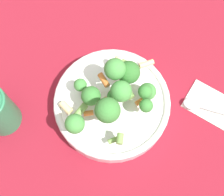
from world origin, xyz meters
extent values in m
plane|color=maroon|center=(0.00, 0.00, 0.00)|extent=(3.00, 3.00, 0.00)
cylinder|color=white|center=(0.00, 0.00, 0.02)|extent=(0.24, 0.24, 0.03)
torus|color=white|center=(0.00, 0.00, 0.03)|extent=(0.24, 0.24, 0.01)
cylinder|color=#8CB766|center=(0.06, -0.04, 0.05)|extent=(0.01, 0.01, 0.01)
sphere|color=#479342|center=(0.06, -0.04, 0.07)|extent=(0.03, 0.03, 0.03)
cylinder|color=#8CB766|center=(0.05, 0.01, 0.06)|extent=(0.02, 0.02, 0.02)
sphere|color=#33722D|center=(0.05, 0.01, 0.09)|extent=(0.04, 0.04, 0.04)
cylinder|color=#8CB766|center=(-0.04, -0.03, 0.08)|extent=(0.02, 0.02, 0.02)
sphere|color=#3D8438|center=(-0.04, -0.03, 0.12)|extent=(0.05, 0.05, 0.05)
cylinder|color=#8CB766|center=(0.05, -0.04, 0.06)|extent=(0.01, 0.01, 0.01)
sphere|color=#3D8438|center=(0.05, -0.04, 0.08)|extent=(0.03, 0.03, 0.03)
cylinder|color=#8CB766|center=(-0.03, 0.06, 0.05)|extent=(0.01, 0.01, 0.01)
sphere|color=#479342|center=(-0.03, 0.06, 0.07)|extent=(0.03, 0.03, 0.03)
cylinder|color=#8CB766|center=(0.00, -0.01, 0.06)|extent=(0.01, 0.01, 0.01)
sphere|color=#33722D|center=(0.00, -0.01, 0.08)|extent=(0.03, 0.03, 0.03)
cylinder|color=#8CB766|center=(0.03, 0.02, 0.08)|extent=(0.01, 0.01, 0.02)
sphere|color=#479342|center=(0.03, 0.02, 0.11)|extent=(0.04, 0.04, 0.04)
cylinder|color=#8CB766|center=(0.01, -0.01, 0.07)|extent=(0.01, 0.01, 0.02)
sphere|color=#479342|center=(0.01, -0.01, 0.10)|extent=(0.04, 0.04, 0.04)
cylinder|color=#8CB766|center=(-0.09, 0.00, 0.07)|extent=(0.01, 0.01, 0.01)
sphere|color=#479342|center=(-0.09, 0.00, 0.09)|extent=(0.04, 0.04, 0.04)
cylinder|color=#8CB766|center=(-0.03, 0.02, 0.06)|extent=(0.01, 0.01, 0.01)
sphere|color=#3D8438|center=(-0.03, 0.02, 0.08)|extent=(0.04, 0.04, 0.04)
cylinder|color=#8CB766|center=(0.05, 0.01, 0.05)|extent=(0.01, 0.01, 0.01)
sphere|color=#479342|center=(0.05, 0.01, 0.07)|extent=(0.03, 0.03, 0.03)
cylinder|color=#8CB766|center=(0.03, -0.06, 0.06)|extent=(0.01, 0.01, 0.01)
sphere|color=#3D8438|center=(0.03, -0.06, 0.08)|extent=(0.03, 0.03, 0.03)
cylinder|color=#8CB766|center=(-0.02, -0.01, 0.05)|extent=(0.01, 0.01, 0.01)
sphere|color=#479342|center=(-0.02, -0.01, 0.07)|extent=(0.03, 0.03, 0.03)
cylinder|color=orange|center=(-0.05, 0.01, 0.05)|extent=(0.02, 0.02, 0.01)
cylinder|color=orange|center=(0.04, -0.04, 0.05)|extent=(0.02, 0.01, 0.01)
cylinder|color=#729E4C|center=(-0.06, 0.02, 0.06)|extent=(0.03, 0.02, 0.01)
cylinder|color=orange|center=(-0.01, 0.00, 0.05)|extent=(0.03, 0.02, 0.01)
cylinder|color=#729E4C|center=(0.07, 0.03, 0.06)|extent=(0.02, 0.03, 0.01)
cylinder|color=#729E4C|center=(-0.05, -0.06, 0.05)|extent=(0.03, 0.02, 0.01)
cylinder|color=#729E4C|center=(-0.05, -0.07, 0.07)|extent=(0.02, 0.02, 0.01)
cylinder|color=beige|center=(0.06, 0.04, 0.08)|extent=(0.02, 0.02, 0.01)
cylinder|color=orange|center=(0.01, 0.03, 0.08)|extent=(0.02, 0.03, 0.01)
cylinder|color=beige|center=(0.09, 0.00, 0.08)|extent=(0.03, 0.02, 0.01)
cylinder|color=beige|center=(-0.08, 0.05, 0.05)|extent=(0.01, 0.03, 0.01)
cylinder|color=beige|center=(0.07, 0.02, 0.05)|extent=(0.02, 0.03, 0.01)
cylinder|color=#729E4C|center=(0.03, -0.02, 0.07)|extent=(0.02, 0.03, 0.01)
cube|color=white|center=(0.16, -0.14, 0.00)|extent=(0.10, 0.13, 0.01)
ellipsoid|color=silver|center=(0.12, -0.11, 0.01)|extent=(0.04, 0.04, 0.01)
camera|label=1|loc=(-0.14, -0.15, 0.63)|focal=50.00mm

